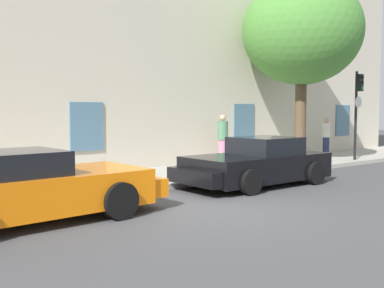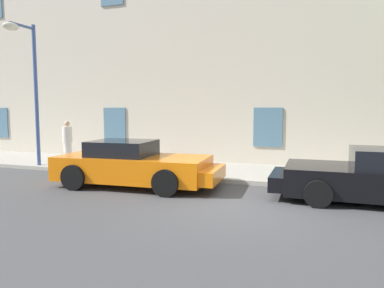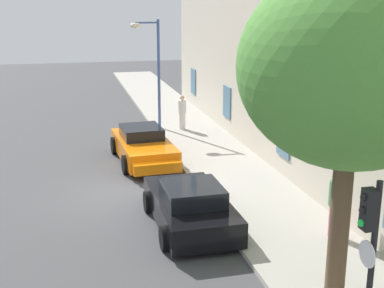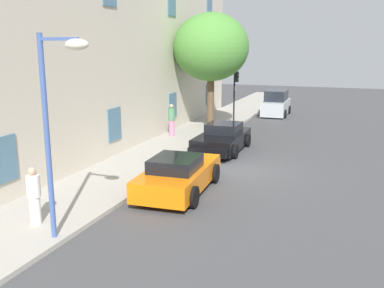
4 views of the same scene
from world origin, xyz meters
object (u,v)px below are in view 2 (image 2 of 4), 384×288
at_px(sportscar_red_lead, 138,166).
at_px(pedestrian_bystander, 68,141).
at_px(street_lamp, 26,67).
at_px(sportscar_yellow_flank, 367,178).

height_order(sportscar_red_lead, pedestrian_bystander, pedestrian_bystander).
relative_size(street_lamp, pedestrian_bystander, 3.15).
height_order(sportscar_yellow_flank, pedestrian_bystander, pedestrian_bystander).
xyz_separation_m(sportscar_yellow_flank, street_lamp, (-11.34, 0.74, 3.23)).
relative_size(sportscar_yellow_flank, pedestrian_bystander, 2.75).
relative_size(sportscar_red_lead, street_lamp, 0.94).
height_order(sportscar_red_lead, street_lamp, street_lamp).
bearing_deg(street_lamp, sportscar_yellow_flank, -3.73).
distance_m(sportscar_yellow_flank, street_lamp, 11.82).
relative_size(sportscar_red_lead, sportscar_yellow_flank, 1.08).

